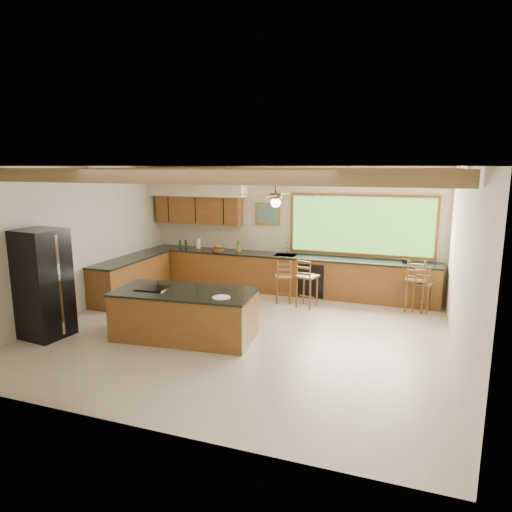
% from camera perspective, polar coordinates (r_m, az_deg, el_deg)
% --- Properties ---
extents(ground, '(7.20, 7.20, 0.00)m').
position_cam_1_polar(ground, '(8.46, -1.97, -9.60)').
color(ground, beige).
rests_on(ground, ground).
extents(room_shell, '(7.27, 6.54, 3.02)m').
position_cam_1_polar(room_shell, '(8.61, -1.50, 5.93)').
color(room_shell, beige).
rests_on(room_shell, ground).
extents(counter_run, '(7.12, 3.10, 1.23)m').
position_cam_1_polar(counter_run, '(10.86, -1.08, -2.33)').
color(counter_run, brown).
rests_on(counter_run, ground).
extents(island, '(2.55, 1.38, 0.87)m').
position_cam_1_polar(island, '(8.22, -8.87, -7.19)').
color(island, brown).
rests_on(island, ground).
extents(refrigerator, '(0.82, 0.81, 1.93)m').
position_cam_1_polar(refrigerator, '(8.87, -25.10, -3.16)').
color(refrigerator, black).
rests_on(refrigerator, ground).
extents(bar_stool_a, '(0.45, 0.45, 0.99)m').
position_cam_1_polar(bar_stool_a, '(10.06, 3.37, -2.71)').
color(bar_stool_a, brown).
rests_on(bar_stool_a, ground).
extents(bar_stool_b, '(0.49, 0.49, 1.14)m').
position_cam_1_polar(bar_stool_b, '(9.76, 6.33, -2.68)').
color(bar_stool_b, brown).
rests_on(bar_stool_b, ground).
extents(bar_stool_c, '(0.43, 0.43, 1.01)m').
position_cam_1_polar(bar_stool_c, '(10.03, 20.15, -3.37)').
color(bar_stool_c, brown).
rests_on(bar_stool_c, ground).
extents(bar_stool_d, '(0.42, 0.42, 1.13)m').
position_cam_1_polar(bar_stool_d, '(10.00, 19.33, -2.92)').
color(bar_stool_d, brown).
rests_on(bar_stool_d, ground).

